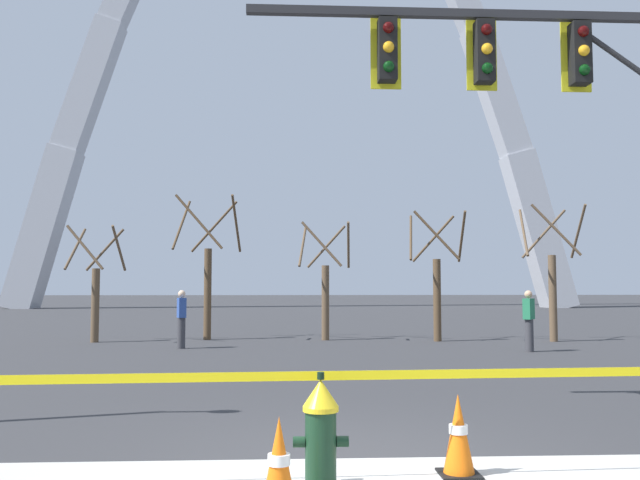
% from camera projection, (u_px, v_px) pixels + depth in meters
% --- Properties ---
extents(ground_plane, '(240.00, 240.00, 0.00)m').
position_uv_depth(ground_plane, '(360.00, 464.00, 6.39)').
color(ground_plane, '#333335').
extents(fire_hydrant, '(0.46, 0.48, 0.99)m').
position_uv_depth(fire_hydrant, '(321.00, 436.00, 5.51)').
color(fire_hydrant, black).
rests_on(fire_hydrant, ground).
extents(caution_tape_barrier, '(6.63, 0.37, 1.01)m').
position_uv_depth(caution_tape_barrier, '(311.00, 401.00, 5.76)').
color(caution_tape_barrier, '#232326').
rests_on(caution_tape_barrier, ground).
extents(traffic_cone_by_hydrant, '(0.36, 0.36, 0.73)m').
position_uv_depth(traffic_cone_by_hydrant, '(458.00, 435.00, 6.02)').
color(traffic_cone_by_hydrant, black).
rests_on(traffic_cone_by_hydrant, ground).
extents(traffic_cone_mid_sidewalk, '(0.36, 0.36, 0.73)m').
position_uv_depth(traffic_cone_mid_sidewalk, '(279.00, 467.00, 4.97)').
color(traffic_cone_mid_sidewalk, black).
rests_on(traffic_cone_mid_sidewalk, ground).
extents(traffic_signal_gantry, '(7.82, 0.44, 6.00)m').
position_uv_depth(traffic_signal_gantry, '(610.00, 98.00, 9.59)').
color(traffic_signal_gantry, '#232326').
rests_on(traffic_signal_gantry, ground).
extents(monument_arch, '(44.17, 2.30, 43.59)m').
position_uv_depth(monument_arch, '(296.00, 68.00, 52.98)').
color(monument_arch, '#B2B5BC').
rests_on(monument_arch, ground).
extents(tree_far_left, '(1.64, 1.65, 3.53)m').
position_uv_depth(tree_far_left, '(95.00, 291.00, 20.33)').
color(tree_far_left, brown).
rests_on(tree_far_left, ground).
extents(tree_left_mid, '(2.10, 2.11, 4.56)m').
position_uv_depth(tree_left_mid, '(208.00, 276.00, 21.35)').
color(tree_left_mid, brown).
rests_on(tree_left_mid, ground).
extents(tree_center_left, '(1.72, 1.73, 3.71)m').
position_uv_depth(tree_center_left, '(325.00, 288.00, 21.15)').
color(tree_center_left, brown).
rests_on(tree_center_left, ground).
extents(tree_center_right, '(1.85, 1.86, 4.00)m').
position_uv_depth(tree_center_right, '(437.00, 284.00, 20.74)').
color(tree_center_right, brown).
rests_on(tree_center_right, ground).
extents(tree_right_mid, '(1.93, 1.94, 4.19)m').
position_uv_depth(tree_right_mid, '(552.00, 281.00, 20.66)').
color(tree_right_mid, brown).
rests_on(tree_right_mid, ground).
extents(pedestrian_walking_left, '(0.37, 0.39, 1.59)m').
position_uv_depth(pedestrian_walking_left, '(529.00, 320.00, 17.37)').
color(pedestrian_walking_left, '#38383D').
rests_on(pedestrian_walking_left, ground).
extents(pedestrian_standing_center, '(0.30, 0.39, 1.59)m').
position_uv_depth(pedestrian_standing_center, '(181.00, 318.00, 18.25)').
color(pedestrian_standing_center, '#38383D').
rests_on(pedestrian_standing_center, ground).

